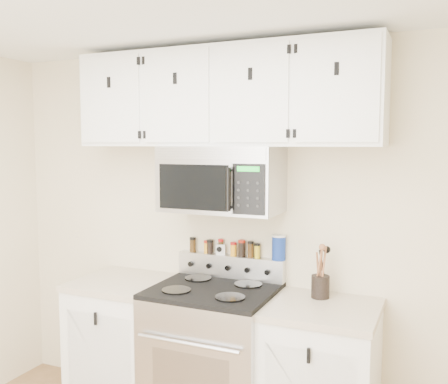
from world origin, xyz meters
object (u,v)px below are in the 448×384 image
utensil_crock (320,285)px  salt_canister (279,247)px  range (213,359)px  microwave (221,179)px

utensil_crock → salt_canister: (-0.30, 0.12, 0.18)m
range → utensil_crock: (0.64, 0.17, 0.51)m
microwave → range: bearing=-90.2°
microwave → salt_canister: bearing=24.6°
range → microwave: size_ratio=1.45×
range → microwave: (0.00, 0.13, 1.14)m
utensil_crock → salt_canister: 0.37m
microwave → salt_canister: (0.34, 0.16, -0.45)m
range → microwave: 1.15m
range → utensil_crock: utensil_crock is taller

